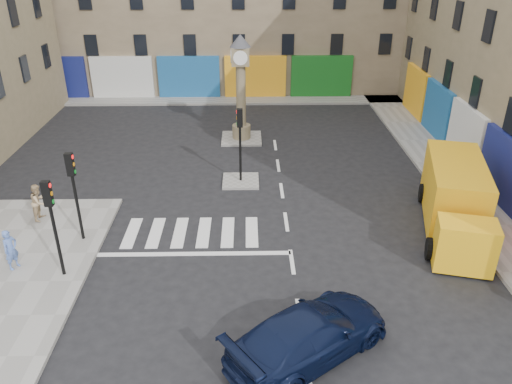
{
  "coord_description": "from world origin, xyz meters",
  "views": [
    {
      "loc": [
        -1.66,
        -14.61,
        10.92
      ],
      "look_at": [
        -1.33,
        2.94,
        2.0
      ],
      "focal_mm": 35.0,
      "sensor_mm": 36.0,
      "label": 1
    }
  ],
  "objects_px": {
    "pedestrian_blue": "(11,250)",
    "pedestrian_tan": "(39,202)",
    "traffic_light_left_far": "(73,183)",
    "traffic_light_island": "(240,133)",
    "yellow_van": "(456,199)",
    "traffic_light_left_near": "(52,214)",
    "navy_sedan": "(309,334)",
    "clock_pillar": "(241,82)"
  },
  "relations": [
    {
      "from": "pedestrian_blue",
      "to": "pedestrian_tan",
      "type": "relative_size",
      "value": 0.96
    },
    {
      "from": "traffic_light_left_far",
      "to": "traffic_light_island",
      "type": "relative_size",
      "value": 1.0
    },
    {
      "from": "traffic_light_left_far",
      "to": "yellow_van",
      "type": "height_order",
      "value": "traffic_light_left_far"
    },
    {
      "from": "traffic_light_left_far",
      "to": "traffic_light_left_near",
      "type": "bearing_deg",
      "value": -90.0
    },
    {
      "from": "traffic_light_island",
      "to": "yellow_van",
      "type": "height_order",
      "value": "traffic_light_island"
    },
    {
      "from": "navy_sedan",
      "to": "pedestrian_blue",
      "type": "bearing_deg",
      "value": 31.14
    },
    {
      "from": "traffic_light_island",
      "to": "pedestrian_blue",
      "type": "height_order",
      "value": "traffic_light_island"
    },
    {
      "from": "clock_pillar",
      "to": "pedestrian_tan",
      "type": "bearing_deg",
      "value": -131.19
    },
    {
      "from": "yellow_van",
      "to": "pedestrian_tan",
      "type": "height_order",
      "value": "yellow_van"
    },
    {
      "from": "clock_pillar",
      "to": "traffic_light_island",
      "type": "bearing_deg",
      "value": -90.0
    },
    {
      "from": "clock_pillar",
      "to": "pedestrian_blue",
      "type": "bearing_deg",
      "value": -121.61
    },
    {
      "from": "traffic_light_left_far",
      "to": "traffic_light_island",
      "type": "bearing_deg",
      "value": 40.6
    },
    {
      "from": "navy_sedan",
      "to": "pedestrian_tan",
      "type": "bearing_deg",
      "value": 17.15
    },
    {
      "from": "traffic_light_left_far",
      "to": "navy_sedan",
      "type": "xyz_separation_m",
      "value": [
        8.39,
        -6.29,
        -1.86
      ]
    },
    {
      "from": "traffic_light_left_far",
      "to": "pedestrian_blue",
      "type": "relative_size",
      "value": 2.37
    },
    {
      "from": "traffic_light_island",
      "to": "traffic_light_left_far",
      "type": "bearing_deg",
      "value": -139.4
    },
    {
      "from": "navy_sedan",
      "to": "yellow_van",
      "type": "relative_size",
      "value": 0.71
    },
    {
      "from": "navy_sedan",
      "to": "yellow_van",
      "type": "height_order",
      "value": "yellow_van"
    },
    {
      "from": "yellow_van",
      "to": "pedestrian_blue",
      "type": "height_order",
      "value": "yellow_van"
    },
    {
      "from": "traffic_light_left_near",
      "to": "pedestrian_blue",
      "type": "height_order",
      "value": "traffic_light_left_near"
    },
    {
      "from": "traffic_light_island",
      "to": "pedestrian_tan",
      "type": "height_order",
      "value": "traffic_light_island"
    },
    {
      "from": "pedestrian_blue",
      "to": "pedestrian_tan",
      "type": "xyz_separation_m",
      "value": [
        -0.32,
        3.61,
        0.03
      ]
    },
    {
      "from": "clock_pillar",
      "to": "traffic_light_left_far",
      "type": "bearing_deg",
      "value": -118.94
    },
    {
      "from": "traffic_light_island",
      "to": "clock_pillar",
      "type": "bearing_deg",
      "value": 90.0
    },
    {
      "from": "traffic_light_left_far",
      "to": "navy_sedan",
      "type": "relative_size",
      "value": 0.7
    },
    {
      "from": "yellow_van",
      "to": "pedestrian_tan",
      "type": "relative_size",
      "value": 4.61
    },
    {
      "from": "traffic_light_left_near",
      "to": "traffic_light_left_far",
      "type": "xyz_separation_m",
      "value": [
        0.0,
        2.4,
        0.0
      ]
    },
    {
      "from": "traffic_light_left_near",
      "to": "clock_pillar",
      "type": "relative_size",
      "value": 0.61
    },
    {
      "from": "traffic_light_left_near",
      "to": "traffic_light_island",
      "type": "xyz_separation_m",
      "value": [
        6.3,
        7.8,
        -0.03
      ]
    },
    {
      "from": "traffic_light_left_near",
      "to": "pedestrian_tan",
      "type": "xyz_separation_m",
      "value": [
        -2.24,
        4.04,
        -1.66
      ]
    },
    {
      "from": "traffic_light_left_near",
      "to": "traffic_light_island",
      "type": "distance_m",
      "value": 10.03
    },
    {
      "from": "traffic_light_left_far",
      "to": "pedestrian_blue",
      "type": "height_order",
      "value": "traffic_light_left_far"
    },
    {
      "from": "pedestrian_tan",
      "to": "traffic_light_left_far",
      "type": "bearing_deg",
      "value": -122.33
    },
    {
      "from": "traffic_light_left_near",
      "to": "clock_pillar",
      "type": "xyz_separation_m",
      "value": [
        6.3,
        13.8,
        0.93
      ]
    },
    {
      "from": "pedestrian_tan",
      "to": "pedestrian_blue",
      "type": "bearing_deg",
      "value": -171.12
    },
    {
      "from": "yellow_van",
      "to": "traffic_light_left_near",
      "type": "bearing_deg",
      "value": -153.26
    },
    {
      "from": "navy_sedan",
      "to": "pedestrian_tan",
      "type": "xyz_separation_m",
      "value": [
        -10.63,
        7.93,
        0.2
      ]
    },
    {
      "from": "traffic_light_left_near",
      "to": "pedestrian_tan",
      "type": "height_order",
      "value": "traffic_light_left_near"
    },
    {
      "from": "traffic_light_left_near",
      "to": "traffic_light_left_far",
      "type": "distance_m",
      "value": 2.4
    },
    {
      "from": "pedestrian_tan",
      "to": "clock_pillar",
      "type": "bearing_deg",
      "value": -37.33
    },
    {
      "from": "traffic_light_left_far",
      "to": "clock_pillar",
      "type": "height_order",
      "value": "clock_pillar"
    },
    {
      "from": "yellow_van",
      "to": "pedestrian_blue",
      "type": "distance_m",
      "value": 17.45
    }
  ]
}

